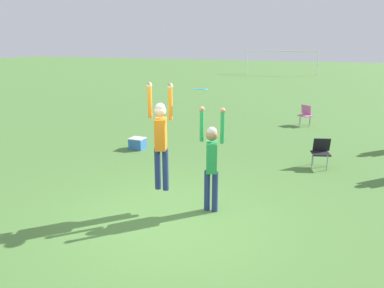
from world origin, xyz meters
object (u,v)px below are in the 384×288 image
(person_defending, at_px, (212,158))
(frisbee, at_px, (200,89))
(camping_chair_0, at_px, (321,150))
(cooler_box, at_px, (137,143))
(camping_chair_2, at_px, (306,113))
(person_jumping, at_px, (161,135))

(person_defending, distance_m, frisbee, 1.33)
(camping_chair_0, height_order, cooler_box, camping_chair_0)
(camping_chair_2, xyz_separation_m, cooler_box, (-4.58, -5.49, -0.31))
(frisbee, relative_size, camping_chair_2, 0.34)
(frisbee, height_order, camping_chair_0, frisbee)
(person_jumping, xyz_separation_m, frisbee, (0.68, 0.32, 0.86))
(person_jumping, height_order, frisbee, person_jumping)
(person_jumping, distance_m, camping_chair_2, 9.44)
(person_defending, bearing_deg, camping_chair_2, 154.12)
(camping_chair_0, bearing_deg, cooler_box, -13.91)
(person_defending, relative_size, camping_chair_0, 2.76)
(person_jumping, bearing_deg, cooler_box, 16.30)
(camping_chair_2, bearing_deg, person_jumping, 111.87)
(frisbee, height_order, camping_chair_2, frisbee)
(person_jumping, height_order, camping_chair_0, person_jumping)
(person_jumping, relative_size, camping_chair_2, 2.59)
(person_defending, distance_m, camping_chair_2, 8.94)
(frisbee, xyz_separation_m, cooler_box, (-3.34, 3.37, -2.24))
(camping_chair_0, xyz_separation_m, camping_chair_2, (-0.86, 5.20, 0.03))
(person_defending, height_order, camping_chair_2, person_defending)
(person_jumping, xyz_separation_m, camping_chair_0, (2.79, 3.99, -1.10))
(camping_chair_2, bearing_deg, person_defending, 117.23)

